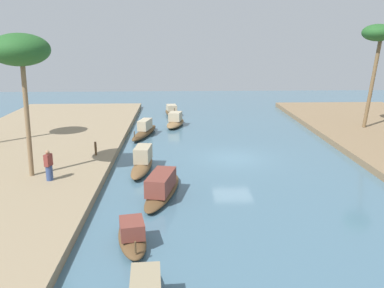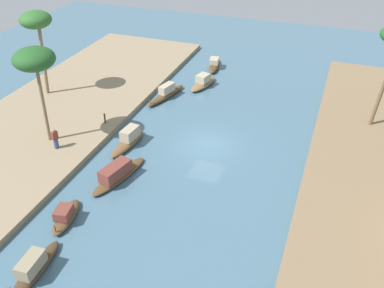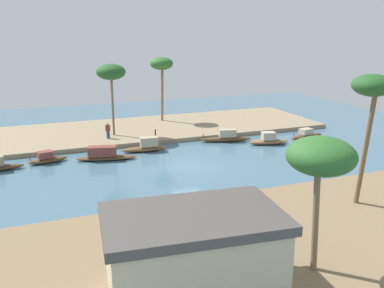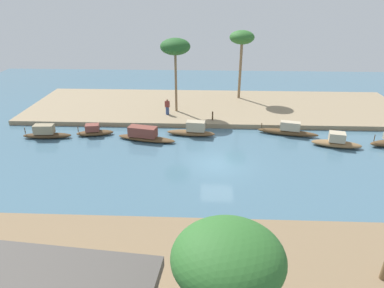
{
  "view_description": "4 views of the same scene",
  "coord_description": "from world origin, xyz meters",
  "views": [
    {
      "loc": [
        24.83,
        -3.61,
        7.59
      ],
      "look_at": [
        -0.66,
        -2.62,
        0.83
      ],
      "focal_mm": 37.98,
      "sensor_mm": 36.0,
      "label": 1
    },
    {
      "loc": [
        26.54,
        8.52,
        17.94
      ],
      "look_at": [
        1.69,
        -0.6,
        0.99
      ],
      "focal_mm": 40.27,
      "sensor_mm": 36.0,
      "label": 2
    },
    {
      "loc": [
        11.37,
        30.44,
        10.91
      ],
      "look_at": [
        -1.52,
        -3.07,
        1.02
      ],
      "focal_mm": 38.42,
      "sensor_mm": 36.0,
      "label": 3
    },
    {
      "loc": [
        0.85,
        24.14,
        12.14
      ],
      "look_at": [
        2.02,
        -2.27,
        0.64
      ],
      "focal_mm": 33.58,
      "sensor_mm": 36.0,
      "label": 4
    }
  ],
  "objects": [
    {
      "name": "river_water",
      "position": [
        0.0,
        0.0,
        0.0
      ],
      "size": [
        67.02,
        67.02,
        0.0
      ],
      "primitive_type": "plane",
      "color": "#476B7F",
      "rests_on": "ground"
    },
    {
      "name": "riverbank_left",
      "position": [
        0.0,
        -13.58,
        0.22
      ],
      "size": [
        39.87,
        12.12,
        0.43
      ],
      "primitive_type": "cube",
      "color": "#937F60",
      "rests_on": "ground"
    },
    {
      "name": "sampan_downstream_large",
      "position": [
        -9.94,
        -3.72,
        0.42
      ],
      "size": [
        4.17,
        2.07,
        1.25
      ],
      "rotation": [
        0.0,
        0.0,
        -0.22
      ],
      "color": "brown",
      "rests_on": "river_water"
    },
    {
      "name": "sampan_with_red_awning",
      "position": [
        -6.46,
        -6.14,
        0.43
      ],
      "size": [
        5.38,
        2.12,
        1.27
      ],
      "rotation": [
        0.0,
        0.0,
        -0.24
      ],
      "color": "brown",
      "rests_on": "river_water"
    },
    {
      "name": "sampan_midstream",
      "position": [
        6.21,
        -4.36,
        0.48
      ],
      "size": [
        5.33,
        2.24,
        1.24
      ],
      "rotation": [
        0.0,
        0.0,
        -0.22
      ],
      "color": "brown",
      "rests_on": "river_water"
    },
    {
      "name": "sampan_near_left_bank",
      "position": [
        2.1,
        -5.64,
        0.49
      ],
      "size": [
        4.38,
        1.42,
        1.36
      ],
      "rotation": [
        0.0,
        0.0,
        -0.1
      ],
      "color": "brown",
      "rests_on": "river_water"
    },
    {
      "name": "sampan_open_hull",
      "position": [
        10.92,
        -5.33,
        0.37
      ],
      "size": [
        3.38,
        1.62,
        1.04
      ],
      "rotation": [
        0.0,
        0.0,
        0.19
      ],
      "color": "brown",
      "rests_on": "river_water"
    },
    {
      "name": "sampan_with_tall_canopy",
      "position": [
        -14.78,
        -4.12,
        0.4
      ],
      "size": [
        4.31,
        1.7,
        1.12
      ],
      "rotation": [
        0.0,
        0.0,
        0.17
      ],
      "color": "brown",
      "rests_on": "river_water"
    },
    {
      "name": "person_on_near_bank",
      "position": [
        4.84,
        -10.16,
        1.16
      ],
      "size": [
        0.5,
        0.43,
        1.6
      ],
      "rotation": [
        0.0,
        0.0,
        5.98
      ],
      "color": "#33477A",
      "rests_on": "riverbank_left"
    },
    {
      "name": "mooring_post",
      "position": [
        0.32,
        -8.66,
        0.85
      ],
      "size": [
        0.14,
        0.14,
        0.85
      ],
      "primitive_type": "cylinder",
      "color": "#4C3823",
      "rests_on": "riverbank_left"
    },
    {
      "name": "palm_tree_left_far",
      "position": [
        4.04,
        -11.29,
        6.88
      ],
      "size": [
        2.94,
        2.94,
        7.34
      ],
      "color": "#7F6647",
      "rests_on": "riverbank_left"
    },
    {
      "name": "palm_tree_right_tall",
      "position": [
        -6.98,
        11.95,
        7.59
      ],
      "size": [
        2.37,
        2.37,
        8.11
      ],
      "color": "brown",
      "rests_on": "riverbank_right"
    }
  ]
}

